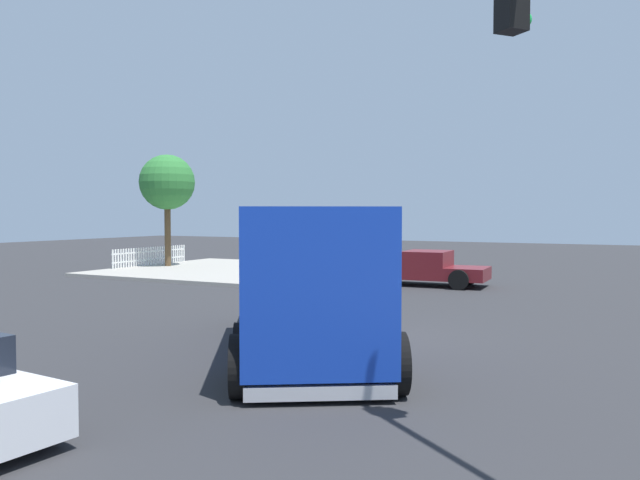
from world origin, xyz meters
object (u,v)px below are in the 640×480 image
Objects in this scene: pedestrian_near_corner at (266,252)px; shade_tree_near at (167,183)px; delivery_truck at (308,278)px; pickup_maroon at (423,267)px.

shade_tree_near is at bearing -102.01° from pedestrian_near_corner.
delivery_truck is 4.60× the size of pedestrian_near_corner.
pickup_maroon is at bearing 84.80° from shade_tree_near.
pickup_maroon is 14.70m from shade_tree_near.
delivery_truck is 21.66m from shade_tree_near.
delivery_truck is at bearing 8.05° from pickup_maroon.
pickup_maroon is (-13.02, -1.84, -0.81)m from delivery_truck.
pedestrian_near_corner is (-12.83, -9.06, -0.39)m from delivery_truck.
pedestrian_near_corner is at bearing 77.99° from shade_tree_near.
pickup_maroon is 3.00× the size of pedestrian_near_corner.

